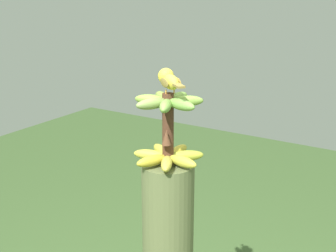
% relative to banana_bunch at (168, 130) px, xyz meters
% --- Properties ---
extents(banana_bunch, '(0.28, 0.29, 0.29)m').
position_rel_banana_bunch_xyz_m(banana_bunch, '(0.00, 0.00, 0.00)').
color(banana_bunch, '#4C2D1E').
rests_on(banana_bunch, banana_tree).
extents(perched_bird, '(0.15, 0.19, 0.09)m').
position_rel_banana_bunch_xyz_m(perched_bird, '(0.01, 0.00, 0.20)').
color(perched_bird, '#C68933').
rests_on(perched_bird, banana_bunch).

